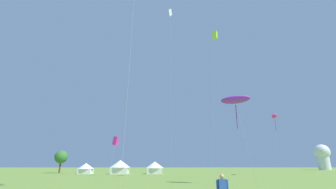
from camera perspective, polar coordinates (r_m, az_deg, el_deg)
kite_purple_parafoil at (r=31.07m, az=15.73°, el=-1.19°), size 3.91×3.07×10.64m
kite_lime_box at (r=50.27m, az=11.13°, el=13.65°), size 2.84×2.17×28.01m
kite_white_diamond at (r=59.12m, az=0.57°, el=18.02°), size 0.88×1.94×37.82m
kite_magenta_box at (r=53.57m, az=-12.38°, el=-10.75°), size 1.43×2.70×8.04m
kite_magenta_parafoil at (r=58.50m, az=24.03°, el=-4.74°), size 2.57×3.45×13.06m
festival_tent_center at (r=64.53m, az=-19.01°, el=-16.21°), size 3.93×3.93×2.55m
festival_tent_right at (r=62.54m, az=-11.35°, el=-16.41°), size 5.03×5.03×3.27m
festival_tent_left at (r=61.64m, az=-3.18°, el=-16.87°), size 4.50×4.50×2.93m
observatory_dome at (r=127.27m, az=32.95°, el=-12.12°), size 6.40×6.40×10.80m
tree_distant_left at (r=72.87m, az=-24.13°, el=-13.45°), size 3.42×3.42×5.90m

